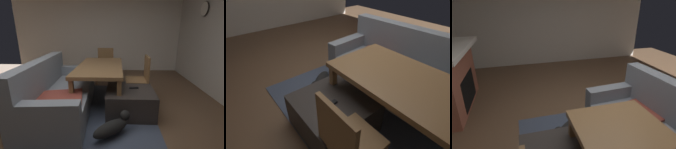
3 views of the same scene
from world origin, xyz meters
TOP-DOWN VIEW (x-y plane):
  - floor at (0.00, 0.00)m, footprint 8.79×8.79m
  - wall_left at (-3.66, 0.00)m, footprint 0.12×5.90m
  - couch at (0.58, 0.41)m, footprint 2.10×1.05m
  - small_dog at (-0.10, -0.56)m, footprint 0.50×0.55m

SIDE VIEW (x-z plane):
  - floor at x=0.00m, z-range 0.00..0.00m
  - small_dog at x=-0.10m, z-range 0.02..0.30m
  - couch at x=0.58m, z-range -0.15..0.80m
  - wall_left at x=-3.66m, z-range 0.00..2.59m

